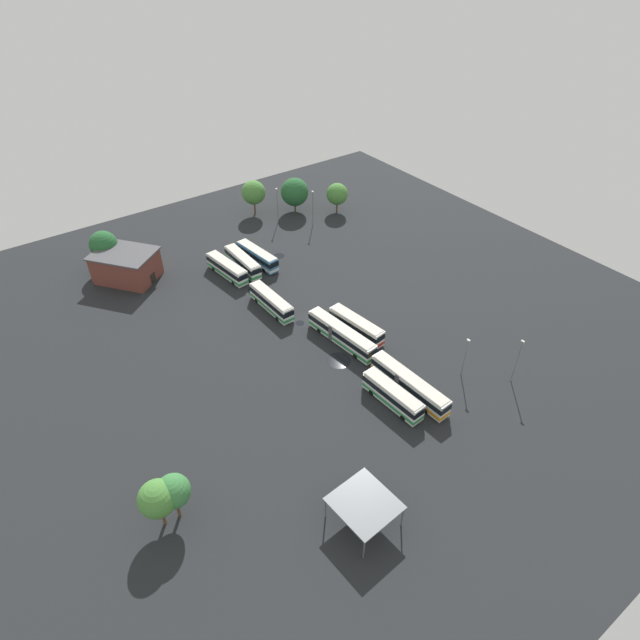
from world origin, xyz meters
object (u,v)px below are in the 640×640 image
object	(u,v)px
bus_row0_slot2	(257,256)
tree_northeast	(295,192)
bus_row0_slot1	(243,262)
bus_row3_slot1	(409,384)
bus_row2_slot1	(341,334)
bus_row3_slot0	(393,396)
tree_northwest	(254,192)
bus_row1_slot0	(271,302)
tree_west_edge	(104,245)
tree_south_edge	(337,194)
tree_east_edge	(157,499)
lamp_post_far_corner	(313,207)
tree_north_edge	(173,491)
depot_building	(126,265)
lamp_post_by_building	(465,356)
bus_row0_slot0	(227,268)
bus_row2_slot2	(356,326)
lamp_post_near_entrance	(277,204)
lamp_post_mid_lot	(517,360)
maintenance_shelter	(365,504)

from	to	relation	value
bus_row0_slot2	tree_northeast	xyz separation A→B (m)	(-16.53, 21.07, 3.37)
bus_row0_slot1	bus_row3_slot1	size ratio (longest dim) A/B	0.77
bus_row2_slot1	bus_row3_slot0	xyz separation A→B (m)	(16.74, -2.70, -0.00)
bus_row2_slot1	tree_northwest	bearing A→B (deg)	166.01
bus_row1_slot0	tree_west_edge	size ratio (longest dim) A/B	1.35
bus_row3_slot0	tree_northwest	world-z (taller)	tree_northwest
bus_row0_slot2	tree_south_edge	xyz separation A→B (m)	(-10.03, 29.75, 2.90)
bus_row3_slot1	tree_east_edge	bearing A→B (deg)	-91.82
lamp_post_far_corner	tree_north_edge	world-z (taller)	lamp_post_far_corner
bus_row3_slot0	bus_row3_slot1	world-z (taller)	same
bus_row2_slot1	depot_building	xyz separation A→B (m)	(-43.39, -23.74, 1.27)
lamp_post_by_building	tree_northeast	xyz separation A→B (m)	(-67.43, 11.22, 0.97)
bus_row0_slot2	bus_row0_slot0	bearing A→B (deg)	-86.38
bus_row3_slot0	lamp_post_by_building	bearing A→B (deg)	82.28
bus_row3_slot1	tree_south_edge	distance (m)	66.08
bus_row2_slot2	tree_north_edge	bearing A→B (deg)	-69.82
depot_building	lamp_post_near_entrance	size ratio (longest dim) A/B	1.73
bus_row2_slot2	tree_northeast	bearing A→B (deg)	158.73
bus_row0_slot2	tree_west_edge	xyz separation A→B (m)	(-17.23, -27.33, 4.14)
bus_row2_slot1	bus_row3_slot0	bearing A→B (deg)	-9.16
bus_row2_slot2	depot_building	bearing A→B (deg)	-147.47
bus_row1_slot0	tree_northwest	world-z (taller)	tree_northwest
lamp_post_near_entrance	tree_east_edge	size ratio (longest dim) A/B	1.13
bus_row3_slot1	lamp_post_far_corner	bearing A→B (deg)	159.73
bus_row0_slot1	bus_row3_slot0	size ratio (longest dim) A/B	1.03
lamp_post_far_corner	tree_east_edge	size ratio (longest dim) A/B	1.13
bus_row1_slot0	tree_northeast	distance (m)	43.02
tree_northwest	lamp_post_mid_lot	bearing A→B (deg)	2.71
lamp_post_near_entrance	tree_north_edge	world-z (taller)	lamp_post_near_entrance
maintenance_shelter	lamp_post_mid_lot	distance (m)	36.95
tree_east_edge	tree_northwest	bearing A→B (deg)	141.91
bus_row1_slot0	tree_west_edge	distance (m)	39.72
maintenance_shelter	tree_east_edge	bearing A→B (deg)	-125.16
bus_row2_slot1	bus_row3_slot0	distance (m)	16.96
maintenance_shelter	tree_west_edge	size ratio (longest dim) A/B	0.92
tree_east_edge	bus_row2_slot2	bearing A→B (deg)	109.27
tree_northeast	lamp_post_by_building	bearing A→B (deg)	-9.44
bus_row0_slot1	lamp_post_by_building	world-z (taller)	lamp_post_by_building
bus_row3_slot0	lamp_post_mid_lot	bearing A→B (deg)	68.31
bus_row0_slot0	bus_row2_slot2	world-z (taller)	same
tree_south_edge	tree_west_edge	bearing A→B (deg)	-97.19
lamp_post_mid_lot	tree_northeast	xyz separation A→B (m)	(-73.37, 5.56, 0.44)
bus_row3_slot0	lamp_post_near_entrance	bearing A→B (deg)	163.70
bus_row2_slot2	tree_north_edge	xyz separation A→B (m)	(15.51, -42.20, 3.46)
bus_row3_slot0	tree_east_edge	size ratio (longest dim) A/B	1.45
lamp_post_near_entrance	tree_northeast	xyz separation A→B (m)	(-2.66, 6.91, 0.34)
bus_row3_slot1	lamp_post_by_building	xyz separation A→B (m)	(2.19, 10.24, 2.40)
bus_row2_slot1	bus_row3_slot1	xyz separation A→B (m)	(16.46, 1.13, 0.00)
maintenance_shelter	tree_northwest	size ratio (longest dim) A/B	0.93
bus_row0_slot0	bus_row0_slot2	distance (m)	7.80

